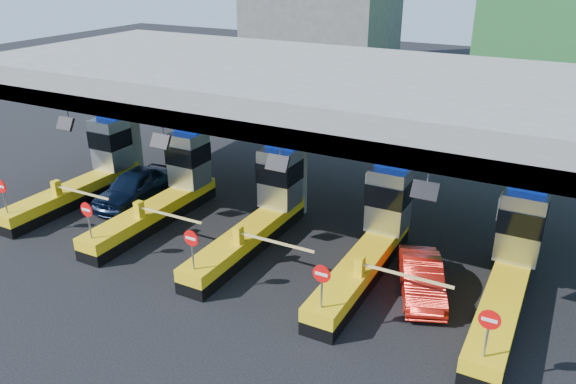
% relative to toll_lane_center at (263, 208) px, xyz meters
% --- Properties ---
extents(ground, '(120.00, 120.00, 0.00)m').
position_rel_toll_lane_center_xyz_m(ground, '(-0.00, -0.28, -1.40)').
color(ground, black).
rests_on(ground, ground).
extents(toll_canopy, '(28.00, 12.09, 7.00)m').
position_rel_toll_lane_center_xyz_m(toll_canopy, '(-0.00, 2.59, 4.74)').
color(toll_canopy, slate).
rests_on(toll_canopy, ground).
extents(toll_lane_far_left, '(4.43, 8.00, 4.16)m').
position_rel_toll_lane_center_xyz_m(toll_lane_far_left, '(-10.00, 0.00, 0.00)').
color(toll_lane_far_left, black).
rests_on(toll_lane_far_left, ground).
extents(toll_lane_left, '(4.43, 8.00, 4.16)m').
position_rel_toll_lane_center_xyz_m(toll_lane_left, '(-5.00, 0.00, 0.00)').
color(toll_lane_left, black).
rests_on(toll_lane_left, ground).
extents(toll_lane_center, '(4.43, 8.00, 4.16)m').
position_rel_toll_lane_center_xyz_m(toll_lane_center, '(0.00, 0.00, 0.00)').
color(toll_lane_center, black).
rests_on(toll_lane_center, ground).
extents(toll_lane_right, '(4.43, 8.00, 4.16)m').
position_rel_toll_lane_center_xyz_m(toll_lane_right, '(5.00, 0.00, 0.00)').
color(toll_lane_right, black).
rests_on(toll_lane_right, ground).
extents(toll_lane_far_right, '(4.43, 8.00, 4.16)m').
position_rel_toll_lane_center_xyz_m(toll_lane_far_right, '(10.00, 0.00, 0.00)').
color(toll_lane_far_right, black).
rests_on(toll_lane_far_right, ground).
extents(van, '(2.40, 5.03, 1.66)m').
position_rel_toll_lane_center_xyz_m(van, '(-7.46, 0.25, -0.57)').
color(van, black).
rests_on(van, ground).
extents(red_car, '(2.75, 4.22, 1.31)m').
position_rel_toll_lane_center_xyz_m(red_car, '(7.22, -1.15, -0.74)').
color(red_car, '#AE150D').
rests_on(red_car, ground).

